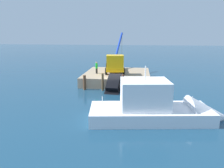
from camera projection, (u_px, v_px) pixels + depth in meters
ground at (114, 89)px, 29.87m from camera, size 200.00×200.00×0.00m
dock at (117, 77)px, 34.26m from camera, size 10.15×9.66×1.37m
crane_truck at (115, 63)px, 33.72m from camera, size 11.73×3.51×5.93m
dock_worker at (97, 68)px, 33.18m from camera, size 0.34×0.34×1.73m
salvaged_car at (114, 86)px, 28.36m from camera, size 4.14×2.35×3.08m
moored_yacht at (169, 113)px, 19.35m from camera, size 5.50×12.43×6.50m
piling_near at (85, 83)px, 29.23m from camera, size 0.38×0.38×1.93m
piling_mid at (103, 82)px, 28.77m from camera, size 0.29×0.29×2.27m
piling_far at (123, 83)px, 28.28m from camera, size 0.29×0.29×2.16m
piling_end at (140, 84)px, 28.28m from camera, size 0.33×0.33×1.87m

